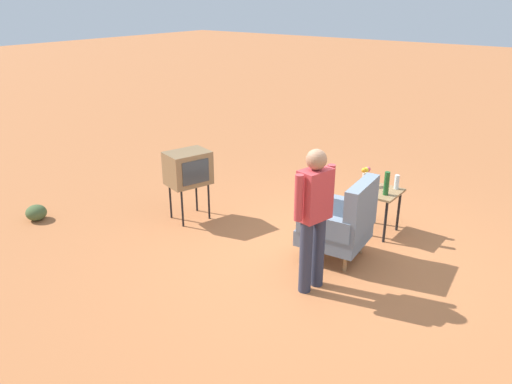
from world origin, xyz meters
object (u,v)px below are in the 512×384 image
at_px(bottle_wine_green, 387,183).
at_px(armchair, 342,222).
at_px(side_table, 378,196).
at_px(flower_vase, 366,175).
at_px(bottle_short_clear, 397,182).
at_px(tv_on_stand, 188,169).
at_px(person_standing, 314,212).

bearing_deg(bottle_wine_green, armchair, -10.54).
relative_size(side_table, flower_vase, 2.35).
relative_size(armchair, side_table, 1.70).
relative_size(bottle_wine_green, flower_vase, 1.21).
bearing_deg(bottle_short_clear, side_table, -40.56).
xyz_separation_m(armchair, side_table, (-0.97, 0.03, 0.03)).
bearing_deg(tv_on_stand, armchair, 96.57).
distance_m(armchair, bottle_short_clear, 1.20).
bearing_deg(person_standing, side_table, -179.16).
bearing_deg(tv_on_stand, person_standing, 77.51).
xyz_separation_m(side_table, flower_vase, (-0.06, -0.23, 0.24)).
bearing_deg(person_standing, armchair, -176.20).
height_order(side_table, person_standing, person_standing).
distance_m(side_table, bottle_short_clear, 0.32).
relative_size(armchair, person_standing, 0.65).
bearing_deg(person_standing, bottle_wine_green, 176.26).
height_order(person_standing, bottle_wine_green, person_standing).
bearing_deg(bottle_wine_green, tv_on_stand, -65.45).
xyz_separation_m(armchair, bottle_short_clear, (-1.17, 0.19, 0.23)).
distance_m(armchair, side_table, 0.97).
bearing_deg(armchair, side_table, 178.38).
height_order(armchair, bottle_short_clear, armchair).
bearing_deg(bottle_wine_green, flower_vase, -112.14).
relative_size(armchair, bottle_wine_green, 3.31).
distance_m(tv_on_stand, person_standing, 2.47).
bearing_deg(person_standing, flower_vase, -171.90).
height_order(armchair, bottle_wine_green, armchair).
bearing_deg(armchair, flower_vase, -168.60).
relative_size(person_standing, bottle_wine_green, 5.12).
height_order(side_table, tv_on_stand, tv_on_stand).
distance_m(side_table, flower_vase, 0.34).
distance_m(person_standing, bottle_wine_green, 1.69).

